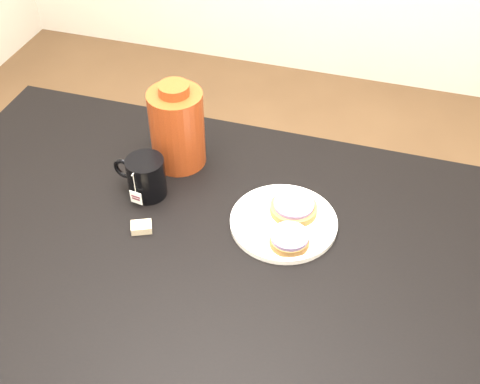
# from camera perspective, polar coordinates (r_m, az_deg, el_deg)

# --- Properties ---
(table) EXTENTS (1.40, 0.90, 0.75)m
(table) POSITION_cam_1_polar(r_m,az_deg,el_deg) (1.37, -3.50, -7.47)
(table) COLOR black
(table) RESTS_ON ground_plane
(plate) EXTENTS (0.24, 0.24, 0.02)m
(plate) POSITION_cam_1_polar(r_m,az_deg,el_deg) (1.34, 4.16, -2.81)
(plate) COLOR white
(plate) RESTS_ON table
(bagel_back) EXTENTS (0.13, 0.13, 0.03)m
(bagel_back) POSITION_cam_1_polar(r_m,az_deg,el_deg) (1.35, 5.11, -1.48)
(bagel_back) COLOR brown
(bagel_back) RESTS_ON plate
(bagel_front) EXTENTS (0.11, 0.11, 0.03)m
(bagel_front) POSITION_cam_1_polar(r_m,az_deg,el_deg) (1.28, 4.71, -4.47)
(bagel_front) COLOR brown
(bagel_front) RESTS_ON plate
(mug) EXTENTS (0.14, 0.10, 0.10)m
(mug) POSITION_cam_1_polar(r_m,az_deg,el_deg) (1.40, -8.95, 1.44)
(mug) COLOR black
(mug) RESTS_ON table
(teabag_pouch) EXTENTS (0.05, 0.05, 0.02)m
(teabag_pouch) POSITION_cam_1_polar(r_m,az_deg,el_deg) (1.34, -9.33, -3.31)
(teabag_pouch) COLOR #C6B793
(teabag_pouch) RESTS_ON table
(bagel_package) EXTENTS (0.16, 0.16, 0.22)m
(bagel_package) POSITION_cam_1_polar(r_m,az_deg,el_deg) (1.46, -5.98, 6.12)
(bagel_package) COLOR #63200D
(bagel_package) RESTS_ON table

